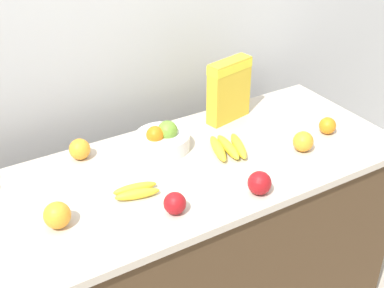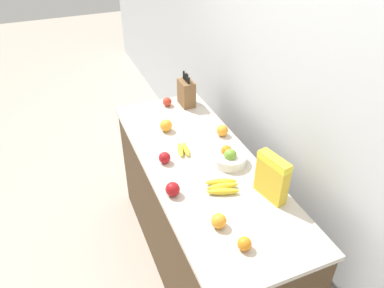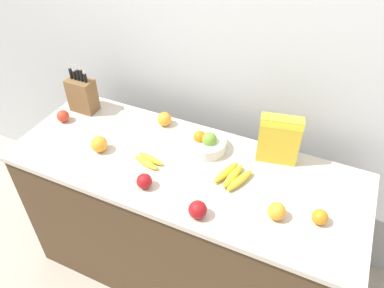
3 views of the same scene
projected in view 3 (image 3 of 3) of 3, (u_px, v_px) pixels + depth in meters
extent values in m
plane|color=#B2A899|center=(185.00, 267.00, 2.49)|extent=(14.00, 14.00, 0.00)
cube|color=silver|center=(227.00, 53.00, 2.04)|extent=(9.00, 0.06, 2.60)
cube|color=#4C3823|center=(184.00, 225.00, 2.20)|extent=(1.78, 0.66, 0.91)
cube|color=beige|center=(183.00, 167.00, 1.90)|extent=(1.81, 0.69, 0.03)
cube|color=brown|center=(82.00, 95.00, 2.20)|extent=(0.16, 0.10, 0.20)
cylinder|color=black|center=(71.00, 74.00, 2.13)|extent=(0.02, 0.02, 0.06)
cube|color=silver|center=(69.00, 65.00, 2.09)|extent=(0.01, 0.00, 0.04)
cylinder|color=black|center=(75.00, 75.00, 2.12)|extent=(0.02, 0.02, 0.05)
cube|color=silver|center=(73.00, 68.00, 2.09)|extent=(0.01, 0.00, 0.04)
cylinder|color=black|center=(78.00, 75.00, 2.11)|extent=(0.02, 0.02, 0.07)
cube|color=silver|center=(76.00, 67.00, 2.08)|extent=(0.01, 0.00, 0.03)
cylinder|color=black|center=(81.00, 76.00, 2.10)|extent=(0.02, 0.02, 0.07)
cube|color=silver|center=(80.00, 68.00, 2.07)|extent=(0.01, 0.00, 0.02)
cylinder|color=black|center=(85.00, 78.00, 2.10)|extent=(0.02, 0.02, 0.05)
cube|color=silver|center=(84.00, 72.00, 2.08)|extent=(0.01, 0.00, 0.02)
cube|color=gold|center=(279.00, 140.00, 1.83)|extent=(0.21, 0.10, 0.27)
cube|color=yellow|center=(282.00, 122.00, 1.76)|extent=(0.21, 0.10, 0.04)
cylinder|color=silver|center=(206.00, 145.00, 1.96)|extent=(0.21, 0.21, 0.06)
sphere|color=#6B9E33|center=(209.00, 140.00, 1.92)|extent=(0.08, 0.08, 0.08)
sphere|color=orange|center=(200.00, 137.00, 1.94)|extent=(0.07, 0.07, 0.07)
ellipsoid|color=yellow|center=(151.00, 159.00, 1.90)|extent=(0.16, 0.06, 0.03)
ellipsoid|color=yellow|center=(146.00, 163.00, 1.88)|extent=(0.16, 0.07, 0.03)
ellipsoid|color=yellow|center=(240.00, 180.00, 1.78)|extent=(0.10, 0.19, 0.04)
ellipsoid|color=yellow|center=(233.00, 176.00, 1.80)|extent=(0.07, 0.19, 0.04)
ellipsoid|color=yellow|center=(226.00, 172.00, 1.82)|extent=(0.09, 0.19, 0.04)
sphere|color=#A31419|center=(198.00, 210.00, 1.61)|extent=(0.08, 0.08, 0.08)
sphere|color=red|center=(63.00, 116.00, 2.15)|extent=(0.07, 0.07, 0.07)
sphere|color=#A31419|center=(144.00, 181.00, 1.75)|extent=(0.07, 0.07, 0.07)
sphere|color=orange|center=(320.00, 217.00, 1.59)|extent=(0.07, 0.07, 0.07)
sphere|color=orange|center=(164.00, 119.00, 2.12)|extent=(0.08, 0.08, 0.08)
sphere|color=orange|center=(99.00, 144.00, 1.95)|extent=(0.09, 0.09, 0.09)
sphere|color=orange|center=(277.00, 211.00, 1.61)|extent=(0.08, 0.08, 0.08)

